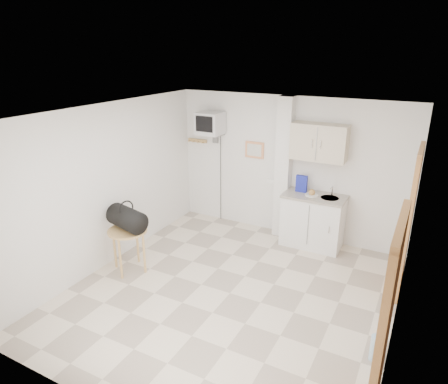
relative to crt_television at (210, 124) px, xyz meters
The scene contains 7 objects.
ground 3.15m from the crt_television, 54.36° to the right, with size 4.50×4.50×0.00m, color beige.
room_envelope 2.60m from the crt_television, 48.84° to the right, with size 4.24×4.54×2.55m.
kitchenette 2.32m from the crt_television, ahead, with size 1.03×0.58×2.10m.
crt_television is the anchor object (origin of this frame).
round_table 2.57m from the crt_television, 95.25° to the right, with size 0.59×0.59×0.68m.
duffel_bag 2.41m from the crt_television, 95.80° to the right, with size 0.68×0.48×0.45m.
water_bottle 4.55m from the crt_television, 35.03° to the right, with size 0.11×0.11×0.34m.
Camera 1 is at (2.16, -4.26, 3.24)m, focal length 32.00 mm.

